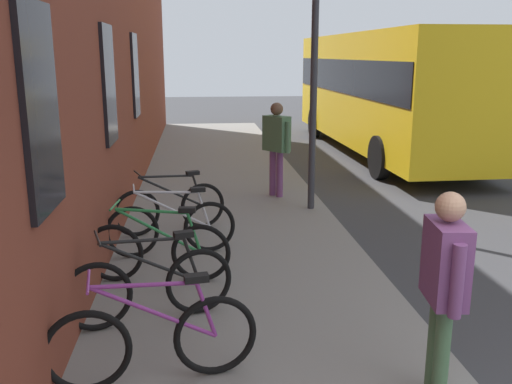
# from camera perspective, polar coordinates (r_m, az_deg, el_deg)

# --- Properties ---
(ground) EXTENTS (60.00, 60.00, 0.00)m
(ground) POSITION_cam_1_polar(r_m,az_deg,el_deg) (9.50, 14.64, -3.87)
(ground) COLOR #38383A
(sidewalk_pavement) EXTENTS (24.00, 3.50, 0.12)m
(sidewalk_pavement) POSITION_cam_1_polar(r_m,az_deg,el_deg) (10.82, -2.91, -0.94)
(sidewalk_pavement) COLOR gray
(sidewalk_pavement) RESTS_ON ground
(bicycle_nearest_sign) EXTENTS (0.48, 1.76, 0.97)m
(bicycle_nearest_sign) POSITION_cam_1_polar(r_m,az_deg,el_deg) (4.89, -10.28, -14.52)
(bicycle_nearest_sign) COLOR black
(bicycle_nearest_sign) RESTS_ON sidewalk_pavement
(bicycle_by_door) EXTENTS (0.63, 1.72, 0.97)m
(bicycle_by_door) POSITION_cam_1_polar(r_m,az_deg,el_deg) (5.92, -10.67, -9.33)
(bicycle_by_door) COLOR black
(bicycle_by_door) RESTS_ON sidewalk_pavement
(bicycle_far_end) EXTENTS (0.48, 1.77, 0.97)m
(bicycle_far_end) POSITION_cam_1_polar(r_m,az_deg,el_deg) (6.91, -9.89, -5.87)
(bicycle_far_end) COLOR black
(bicycle_far_end) RESTS_ON sidewalk_pavement
(bicycle_leaning_wall) EXTENTS (0.48, 1.76, 0.97)m
(bicycle_leaning_wall) POSITION_cam_1_polar(r_m,az_deg,el_deg) (7.78, -8.49, -3.55)
(bicycle_leaning_wall) COLOR black
(bicycle_leaning_wall) RESTS_ON sidewalk_pavement
(bicycle_under_window) EXTENTS (0.69, 1.70, 0.97)m
(bicycle_under_window) POSITION_cam_1_polar(r_m,az_deg,el_deg) (8.78, -8.60, -1.55)
(bicycle_under_window) COLOR black
(bicycle_under_window) RESTS_ON sidewalk_pavement
(city_bus) EXTENTS (10.54, 2.78, 3.35)m
(city_bus) POSITION_cam_1_polar(r_m,az_deg,el_deg) (16.65, 12.77, 10.40)
(city_bus) COLOR yellow
(city_bus) RESTS_ON ground
(pedestrian_near_bus) EXTENTS (0.64, 0.30, 1.70)m
(pedestrian_near_bus) POSITION_cam_1_polar(r_m,az_deg,el_deg) (4.59, 18.53, -8.05)
(pedestrian_near_bus) COLOR #4C724C
(pedestrian_near_bus) RESTS_ON sidewalk_pavement
(pedestrian_by_facade) EXTENTS (0.57, 0.52, 1.80)m
(pedestrian_by_facade) POSITION_cam_1_polar(r_m,az_deg,el_deg) (10.77, 2.09, 5.31)
(pedestrian_by_facade) COLOR #723F72
(pedestrian_by_facade) RESTS_ON sidewalk_pavement
(street_lamp) EXTENTS (0.28, 0.28, 5.45)m
(street_lamp) POSITION_cam_1_polar(r_m,az_deg,el_deg) (9.81, 6.01, 16.76)
(street_lamp) COLOR #333338
(street_lamp) RESTS_ON sidewalk_pavement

